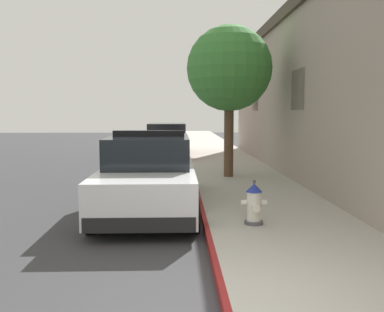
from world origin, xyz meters
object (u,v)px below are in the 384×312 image
Objects in this scene: police_cruiser at (149,175)px; street_tree at (229,69)px; fire_hydrant at (254,204)px; parked_car_silver_ahead at (167,142)px.

street_tree reaches higher than police_cruiser.
police_cruiser is 2.62m from fire_hydrant.
police_cruiser is at bearing -90.67° from parked_car_silver_ahead.
fire_hydrant is 6.23m from street_tree.
street_tree is (0.22, 5.56, 2.80)m from fire_hydrant.
police_cruiser is 1.00× the size of parked_car_silver_ahead.
police_cruiser reaches higher than fire_hydrant.
street_tree is at bearing 60.71° from police_cruiser.
parked_car_silver_ahead is at bearing 89.33° from police_cruiser.
parked_car_silver_ahead is at bearing 106.51° from street_tree.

